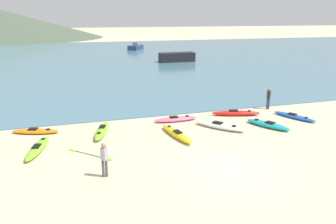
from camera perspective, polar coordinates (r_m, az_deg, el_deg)
The scene contains 16 objects.
ground_plane at distance 15.21m, azimuth 10.95°, elevation -9.91°, with size 400.00×400.00×0.00m, color beige.
bay_water at distance 56.61m, azimuth -10.41°, elevation 9.34°, with size 160.00×70.00×0.06m, color teal.
kayak_on_sand_0 at distance 19.68m, azimuth -11.41°, elevation -3.19°, with size 1.49×3.20×0.41m.
kayak_on_sand_1 at distance 23.76m, azimuth 21.14°, elevation -0.73°, with size 1.72×3.05×0.30m.
kayak_on_sand_2 at distance 21.54m, azimuth 1.36°, elevation -1.24°, with size 2.89×0.73×0.34m.
kayak_on_sand_3 at distance 18.82m, azimuth 1.47°, elevation -3.81°, with size 1.09×3.46×0.38m.
kayak_on_sand_4 at distance 20.41m, azimuth 9.05°, elevation -2.39°, with size 2.69×3.02×0.38m.
kayak_on_sand_5 at distance 20.87m, azimuth -22.08°, elevation -3.12°, with size 2.82×1.50×0.30m.
kayak_on_sand_6 at distance 23.25m, azimuth 11.74°, elevation -0.19°, with size 3.36×1.56×0.39m.
kayak_on_sand_7 at distance 21.35m, azimuth 17.00°, elevation -2.10°, with size 2.03×2.92×0.36m.
kayak_on_sand_8 at distance 18.21m, azimuth -21.73°, elevation -5.81°, with size 1.40×3.36×0.34m.
person_near_foreground at distance 14.27m, azimuth -11.06°, elevation -7.81°, with size 0.31×0.27×1.54m.
person_near_waterline at distance 25.32m, azimuth 17.11°, elevation 2.53°, with size 0.33×0.29×1.61m.
moored_boat_0 at distance 50.12m, azimuth 1.56°, elevation 9.54°, with size 5.37×2.11×1.36m.
moored_boat_1 at distance 68.93m, azimuth -5.65°, elevation 11.20°, with size 3.86×4.45×1.52m.
loose_paddle at distance 16.91m, azimuth -13.41°, elevation -7.24°, with size 2.08×2.11×0.03m.
Camera 1 is at (-6.67, -11.94, 6.64)m, focal length 35.00 mm.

